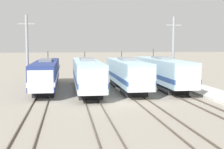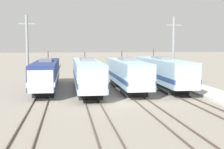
{
  "view_description": "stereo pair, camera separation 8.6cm",
  "coord_description": "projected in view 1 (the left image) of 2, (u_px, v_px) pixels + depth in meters",
  "views": [
    {
      "loc": [
        -5.12,
        -31.19,
        5.9
      ],
      "look_at": [
        0.01,
        3.93,
        2.47
      ],
      "focal_mm": 50.0,
      "sensor_mm": 36.0,
      "label": 1
    },
    {
      "loc": [
        -5.03,
        -31.2,
        5.9
      ],
      "look_at": [
        0.01,
        3.93,
        2.47
      ],
      "focal_mm": 50.0,
      "sensor_mm": 36.0,
      "label": 2
    }
  ],
  "objects": [
    {
      "name": "catenary_tower_right",
      "position": [
        173.0,
        50.0,
        45.01
      ],
      "size": [
        2.18,
        0.38,
        9.83
      ],
      "color": "gray",
      "rests_on": "ground_plane"
    },
    {
      "name": "ground_plane",
      "position": [
        117.0,
        102.0,
        32.02
      ],
      "size": [
        400.0,
        400.0,
        0.0
      ],
      "primitive_type": "plane",
      "color": "gray"
    },
    {
      "name": "locomotive_far_left",
      "position": [
        46.0,
        74.0,
        40.52
      ],
      "size": [
        2.87,
        19.14,
        4.94
      ],
      "color": "black",
      "rests_on": "ground_plane"
    },
    {
      "name": "locomotive_far_right",
      "position": [
        163.0,
        72.0,
        42.25
      ],
      "size": [
        3.08,
        19.17,
        5.22
      ],
      "color": "#232326",
      "rests_on": "ground_plane"
    },
    {
      "name": "rail_pair_far_right",
      "position": [
        189.0,
        99.0,
        33.13
      ],
      "size": [
        1.5,
        120.0,
        0.15
      ],
      "color": "#4C4238",
      "rests_on": "ground_plane"
    },
    {
      "name": "rail_pair_far_left",
      "position": [
        40.0,
        103.0,
        30.9
      ],
      "size": [
        1.5,
        120.0,
        0.15
      ],
      "color": "#4C4238",
      "rests_on": "ground_plane"
    },
    {
      "name": "rail_pair_center_left",
      "position": [
        92.0,
        102.0,
        31.64
      ],
      "size": [
        1.51,
        120.0,
        0.15
      ],
      "color": "#4C4238",
      "rests_on": "ground_plane"
    },
    {
      "name": "rail_pair_center_right",
      "position": [
        142.0,
        101.0,
        32.39
      ],
      "size": [
        1.51,
        120.0,
        0.15
      ],
      "color": "#4C4238",
      "rests_on": "ground_plane"
    },
    {
      "name": "catenary_tower_left",
      "position": [
        27.0,
        51.0,
        42.05
      ],
      "size": [
        2.18,
        0.38,
        9.83
      ],
      "color": "gray",
      "rests_on": "ground_plane"
    },
    {
      "name": "locomotive_center_left",
      "position": [
        87.0,
        74.0,
        39.1
      ],
      "size": [
        3.1,
        19.46,
        4.84
      ],
      "color": "#232326",
      "rests_on": "ground_plane"
    },
    {
      "name": "locomotive_center_right",
      "position": [
        127.0,
        74.0,
        39.99
      ],
      "size": [
        3.11,
        17.05,
        4.91
      ],
      "color": "#232326",
      "rests_on": "ground_plane"
    }
  ]
}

